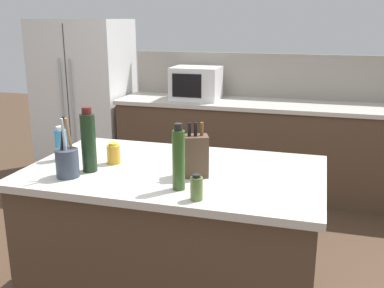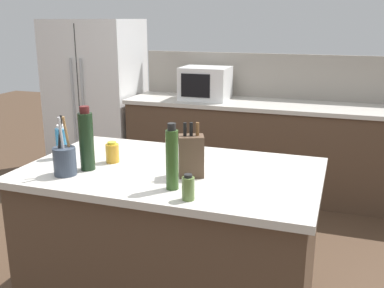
{
  "view_description": "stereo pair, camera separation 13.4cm",
  "coord_description": "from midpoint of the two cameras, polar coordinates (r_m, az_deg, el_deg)",
  "views": [
    {
      "loc": [
        0.75,
        -2.24,
        1.74
      ],
      "look_at": [
        0.0,
        0.35,
        0.99
      ],
      "focal_mm": 42.0,
      "sensor_mm": 36.0,
      "label": 1
    },
    {
      "loc": [
        0.88,
        -2.2,
        1.74
      ],
      "look_at": [
        0.0,
        0.35,
        0.99
      ],
      "focal_mm": 42.0,
      "sensor_mm": 36.0,
      "label": 2
    }
  ],
  "objects": [
    {
      "name": "back_counter_run",
      "position": [
        4.63,
        11.88,
        -0.69
      ],
      "size": [
        3.16,
        0.66,
        0.94
      ],
      "color": "#4C3828",
      "rests_on": "ground_plane"
    },
    {
      "name": "wine_bottle",
      "position": [
        2.49,
        -11.77,
        0.46
      ],
      "size": [
        0.08,
        0.08,
        0.35
      ],
      "color": "black",
      "rests_on": "kitchen_island"
    },
    {
      "name": "wall_backsplash",
      "position": [
        4.8,
        12.85,
        8.35
      ],
      "size": [
        3.12,
        0.03,
        0.46
      ],
      "primitive_type": "cube",
      "color": "gray",
      "rests_on": "back_counter_run"
    },
    {
      "name": "utensil_crock",
      "position": [
        2.46,
        -14.37,
        -1.99
      ],
      "size": [
        0.12,
        0.12,
        0.32
      ],
      "color": "#333D4C",
      "rests_on": "kitchen_island"
    },
    {
      "name": "microwave",
      "position": [
        4.65,
        2.53,
        7.71
      ],
      "size": [
        0.48,
        0.39,
        0.33
      ],
      "color": "white",
      "rests_on": "back_counter_run"
    },
    {
      "name": "refrigerator",
      "position": [
        5.26,
        -11.3,
        5.75
      ],
      "size": [
        0.98,
        0.75,
        1.74
      ],
      "color": "white",
      "rests_on": "ground_plane"
    },
    {
      "name": "kitchen_island",
      "position": [
        2.69,
        -1.03,
        -12.64
      ],
      "size": [
        1.63,
        0.98,
        0.94
      ],
      "color": "#4C3828",
      "rests_on": "ground_plane"
    },
    {
      "name": "dish_soap_bottle",
      "position": [
        2.76,
        -14.89,
        0.18
      ],
      "size": [
        0.07,
        0.07,
        0.2
      ],
      "color": "#3384BC",
      "rests_on": "kitchen_island"
    },
    {
      "name": "honey_jar",
      "position": [
        2.63,
        -8.65,
        -1.1
      ],
      "size": [
        0.08,
        0.08,
        0.12
      ],
      "color": "gold",
      "rests_on": "kitchen_island"
    },
    {
      "name": "knife_block",
      "position": [
        2.35,
        1.53,
        -1.46
      ],
      "size": [
        0.16,
        0.14,
        0.29
      ],
      "rotation": [
        0.0,
        0.0,
        0.39
      ],
      "color": "#4C3828",
      "rests_on": "kitchen_island"
    },
    {
      "name": "olive_oil_bottle",
      "position": [
        2.16,
        -0.78,
        -1.87
      ],
      "size": [
        0.06,
        0.06,
        0.33
      ],
      "color": "#2D4C1E",
      "rests_on": "kitchen_island"
    },
    {
      "name": "spice_jar_oregano",
      "position": [
        2.06,
        1.38,
        -5.61
      ],
      "size": [
        0.06,
        0.06,
        0.12
      ],
      "color": "#567038",
      "rests_on": "kitchen_island"
    }
  ]
}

